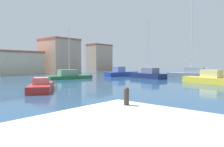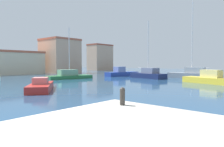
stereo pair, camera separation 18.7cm
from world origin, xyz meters
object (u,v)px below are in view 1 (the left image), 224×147
motorboat_blue_near_pier (121,73)px  motorboat_red_far_left (42,86)px  mooring_bollard (126,95)px  motorboat_yellow_distant_east (209,79)px  sailboat_green_distant_north (69,75)px  sailboat_grey_far_right (192,74)px  sailboat_navy_behind_lamppost (148,74)px

motorboat_blue_near_pier → motorboat_red_far_left: (-23.62, -8.90, -0.21)m
mooring_bollard → motorboat_yellow_distant_east: (23.47, 4.22, -0.89)m
motorboat_red_far_left → sailboat_green_distant_north: sailboat_green_distant_north is taller
mooring_bollard → sailboat_grey_far_right: size_ratio=0.05×
motorboat_red_far_left → sailboat_green_distant_north: size_ratio=0.73×
sailboat_green_distant_north → sailboat_navy_behind_lamppost: size_ratio=0.87×
sailboat_grey_far_right → motorboat_blue_near_pier: 13.92m
sailboat_green_distant_north → motorboat_blue_near_pier: bearing=-9.2°
sailboat_grey_far_right → motorboat_red_far_left: size_ratio=2.20×
motorboat_blue_near_pier → mooring_bollard: bearing=-141.1°
sailboat_grey_far_right → motorboat_yellow_distant_east: size_ratio=1.99×
motorboat_yellow_distant_east → motorboat_blue_near_pier: bearing=74.7°
motorboat_blue_near_pier → sailboat_green_distant_north: sailboat_green_distant_north is taller
motorboat_red_far_left → mooring_bollard: bearing=-109.5°
motorboat_blue_near_pier → motorboat_yellow_distant_east: size_ratio=1.13×
mooring_bollard → motorboat_blue_near_pier: (28.66, 23.14, -0.86)m
motorboat_red_far_left → sailboat_green_distant_north: bearing=43.1°
motorboat_yellow_distant_east → sailboat_navy_behind_lamppost: bearing=74.4°
sailboat_green_distant_north → sailboat_navy_behind_lamppost: bearing=-44.4°
motorboat_blue_near_pier → sailboat_navy_behind_lamppost: bearing=-104.9°
motorboat_yellow_distant_east → sailboat_green_distant_north: bearing=108.1°
sailboat_grey_far_right → motorboat_yellow_distant_east: 9.88m
sailboat_grey_far_right → sailboat_navy_behind_lamppost: 7.77m
motorboat_blue_near_pier → sailboat_green_distant_north: 12.18m
motorboat_red_far_left → sailboat_navy_behind_lamppost: (21.55, 1.12, 0.28)m
motorboat_yellow_distant_east → sailboat_navy_behind_lamppost: sailboat_navy_behind_lamppost is taller
mooring_bollard → sailboat_navy_behind_lamppost: 30.71m
motorboat_yellow_distant_east → sailboat_green_distant_north: 21.96m
sailboat_grey_far_right → motorboat_yellow_distant_east: bearing=-147.2°
sailboat_navy_behind_lamppost → motorboat_yellow_distant_east: bearing=-105.6°
sailboat_grey_far_right → motorboat_red_far_left: 27.14m
motorboat_blue_near_pier → sailboat_navy_behind_lamppost: 8.05m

